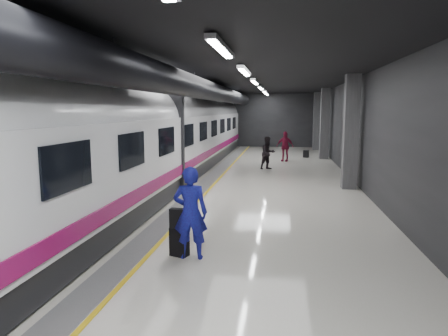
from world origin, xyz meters
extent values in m
plane|color=silver|center=(0.00, 0.00, 0.00)|extent=(40.00, 40.00, 0.00)
cube|color=black|center=(0.00, 0.00, 4.50)|extent=(10.00, 40.00, 0.02)
cube|color=#28282B|center=(0.00, 20.00, 2.25)|extent=(10.00, 0.02, 4.50)
cube|color=#28282B|center=(-5.00, 0.00, 2.25)|extent=(0.02, 40.00, 4.50)
cube|color=#28282B|center=(5.00, 0.00, 2.25)|extent=(0.02, 40.00, 4.50)
cube|color=slate|center=(-1.35, 0.00, 0.01)|extent=(0.65, 39.80, 0.01)
cube|color=yellow|center=(-0.95, 0.00, 0.01)|extent=(0.10, 39.80, 0.01)
cylinder|color=black|center=(-1.30, 0.00, 3.95)|extent=(0.80, 38.00, 0.80)
cube|color=silver|center=(0.60, -6.00, 4.40)|extent=(0.22, 2.60, 0.10)
cube|color=silver|center=(0.60, -1.00, 4.40)|extent=(0.22, 2.60, 0.10)
cube|color=silver|center=(0.60, 4.00, 4.40)|extent=(0.22, 2.60, 0.10)
cube|color=silver|center=(0.60, 9.00, 4.40)|extent=(0.22, 2.60, 0.10)
cube|color=silver|center=(0.60, 14.00, 4.40)|extent=(0.22, 2.60, 0.10)
cube|color=silver|center=(0.60, 18.00, 4.40)|extent=(0.22, 2.60, 0.10)
cube|color=#515154|center=(4.55, 2.00, 2.25)|extent=(0.55, 0.55, 4.50)
cube|color=#515154|center=(4.55, 12.00, 2.25)|extent=(0.55, 0.55, 4.50)
cube|color=#515154|center=(4.55, 18.00, 2.25)|extent=(0.55, 0.55, 4.50)
cube|color=black|center=(-3.25, 0.00, 0.35)|extent=(2.80, 38.00, 0.60)
cube|color=white|center=(-3.25, 0.00, 1.75)|extent=(2.90, 38.00, 2.20)
cylinder|color=white|center=(-3.25, 0.00, 2.70)|extent=(2.80, 38.00, 2.80)
cube|color=#890C4E|center=(-1.78, 0.00, 0.95)|extent=(0.04, 38.00, 0.35)
cube|color=black|center=(-3.25, 0.00, 2.00)|extent=(3.05, 0.25, 3.80)
cube|color=black|center=(-1.78, -8.00, 2.15)|extent=(0.05, 1.60, 0.85)
cube|color=black|center=(-1.78, -5.00, 2.15)|extent=(0.05, 1.60, 0.85)
cube|color=black|center=(-1.78, -2.00, 2.15)|extent=(0.05, 1.60, 0.85)
cube|color=black|center=(-1.78, 1.00, 2.15)|extent=(0.05, 1.60, 0.85)
cube|color=black|center=(-1.78, 4.00, 2.15)|extent=(0.05, 1.60, 0.85)
cube|color=black|center=(-1.78, 7.00, 2.15)|extent=(0.05, 1.60, 0.85)
cube|color=black|center=(-1.78, 10.00, 2.15)|extent=(0.05, 1.60, 0.85)
cube|color=black|center=(-1.78, 13.00, 2.15)|extent=(0.05, 1.60, 0.85)
cube|color=black|center=(-1.78, 16.00, 2.15)|extent=(0.05, 1.60, 0.85)
imported|color=#1827B4|center=(0.00, -6.39, 0.99)|extent=(0.76, 0.53, 1.97)
cube|color=black|center=(-0.28, -6.30, 0.31)|extent=(0.44, 0.35, 0.62)
cube|color=black|center=(-0.30, -6.32, 0.83)|extent=(0.34, 0.21, 0.43)
imported|color=black|center=(1.14, 6.75, 0.87)|extent=(1.07, 1.03, 1.74)
imported|color=maroon|center=(2.05, 10.32, 0.91)|extent=(1.15, 0.74, 1.83)
cube|color=black|center=(3.45, 12.38, 0.24)|extent=(0.39, 0.33, 0.48)
camera|label=1|loc=(1.88, -14.35, 3.13)|focal=32.00mm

